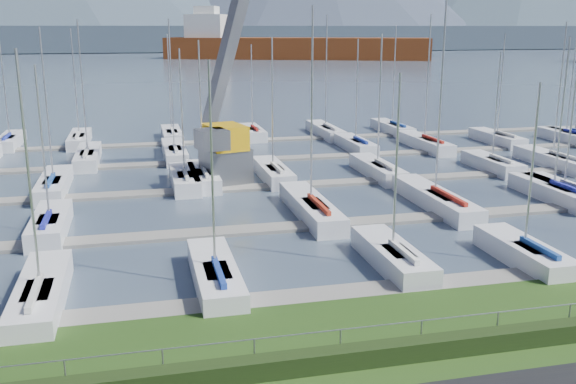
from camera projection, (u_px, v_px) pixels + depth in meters
name	position (u px, v px, depth m)	size (l,w,h in m)	color
water	(151.00, 56.00, 267.52)	(800.00, 540.00, 0.20)	#455466
hedge	(371.00, 354.00, 21.94)	(80.00, 0.70, 0.70)	#1F3011
fence	(368.00, 327.00, 22.11)	(0.04, 0.04, 80.00)	gray
foothill	(146.00, 38.00, 331.90)	(900.00, 80.00, 12.00)	#3B4857
docks	(244.00, 188.00, 46.97)	(90.00, 41.60, 0.25)	slate
crane	(228.00, 108.00, 48.50)	(6.89, 13.15, 22.35)	slate
cargo_ship_mid	(285.00, 48.00, 241.31)	(98.05, 54.00, 21.50)	brown
sailboat_fleet	(227.00, 106.00, 48.50)	(74.78, 49.02, 13.59)	silver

